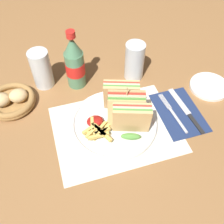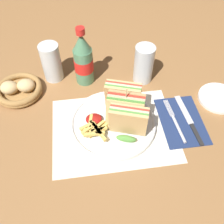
{
  "view_description": "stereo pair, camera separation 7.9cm",
  "coord_description": "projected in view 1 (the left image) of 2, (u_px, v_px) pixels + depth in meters",
  "views": [
    {
      "loc": [
        -0.12,
        -0.48,
        0.65
      ],
      "look_at": [
        0.03,
        0.0,
        0.04
      ],
      "focal_mm": 42.0,
      "sensor_mm": 36.0,
      "label": 1
    },
    {
      "loc": [
        -0.04,
        -0.5,
        0.65
      ],
      "look_at": [
        0.03,
        0.0,
        0.04
      ],
      "focal_mm": 42.0,
      "sensor_mm": 36.0,
      "label": 2
    }
  ],
  "objects": [
    {
      "name": "glass_far",
      "position": [
        42.0,
        71.0,
        0.88
      ],
      "size": [
        0.07,
        0.07,
        0.14
      ],
      "color": "silver",
      "rests_on": "ground_plane"
    },
    {
      "name": "ketchup_blob",
      "position": [
        95.0,
        121.0,
        0.79
      ],
      "size": [
        0.05,
        0.04,
        0.02
      ],
      "color": "maroon",
      "rests_on": "plate_main"
    },
    {
      "name": "fork",
      "position": [
        175.0,
        116.0,
        0.82
      ],
      "size": [
        0.03,
        0.17,
        0.01
      ],
      "rotation": [
        0.0,
        0.0,
        0.08
      ],
      "color": "silver",
      "rests_on": "napkin"
    },
    {
      "name": "napkin",
      "position": [
        179.0,
        112.0,
        0.84
      ],
      "size": [
        0.13,
        0.2,
        0.0
      ],
      "color": "navy",
      "rests_on": "ground_plane"
    },
    {
      "name": "glass_near",
      "position": [
        134.0,
        61.0,
        0.9
      ],
      "size": [
        0.07,
        0.07,
        0.14
      ],
      "color": "silver",
      "rests_on": "ground_plane"
    },
    {
      "name": "bread_basket",
      "position": [
        11.0,
        101.0,
        0.85
      ],
      "size": [
        0.16,
        0.16,
        0.06
      ],
      "color": "olive",
      "rests_on": "ground_plane"
    },
    {
      "name": "ground_plane",
      "position": [
        103.0,
        122.0,
        0.82
      ],
      "size": [
        4.0,
        4.0,
        0.0
      ],
      "primitive_type": "plane",
      "color": "olive"
    },
    {
      "name": "fries_pile",
      "position": [
        99.0,
        130.0,
        0.76
      ],
      "size": [
        0.1,
        0.1,
        0.02
      ],
      "color": "#E0B756",
      "rests_on": "plate_main"
    },
    {
      "name": "coke_bottle_near",
      "position": [
        75.0,
        63.0,
        0.86
      ],
      "size": [
        0.07,
        0.07,
        0.21
      ],
      "color": "#4C7F5B",
      "rests_on": "ground_plane"
    },
    {
      "name": "plate_main",
      "position": [
        114.0,
        123.0,
        0.81
      ],
      "size": [
        0.27,
        0.27,
        0.02
      ],
      "color": "white",
      "rests_on": "ground_plane"
    },
    {
      "name": "placemat",
      "position": [
        116.0,
        129.0,
        0.8
      ],
      "size": [
        0.37,
        0.29,
        0.0
      ],
      "color": "silver",
      "rests_on": "ground_plane"
    },
    {
      "name": "side_saucer",
      "position": [
        209.0,
        86.0,
        0.91
      ],
      "size": [
        0.14,
        0.14,
        0.01
      ],
      "color": "white",
      "rests_on": "ground_plane"
    },
    {
      "name": "club_sandwich",
      "position": [
        126.0,
        108.0,
        0.77
      ],
      "size": [
        0.12,
        0.19,
        0.14
      ],
      "color": "tan",
      "rests_on": "plate_main"
    },
    {
      "name": "knife",
      "position": [
        186.0,
        110.0,
        0.84
      ],
      "size": [
        0.03,
        0.2,
        0.0
      ],
      "rotation": [
        0.0,
        0.0,
        0.08
      ],
      "color": "black",
      "rests_on": "napkin"
    }
  ]
}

